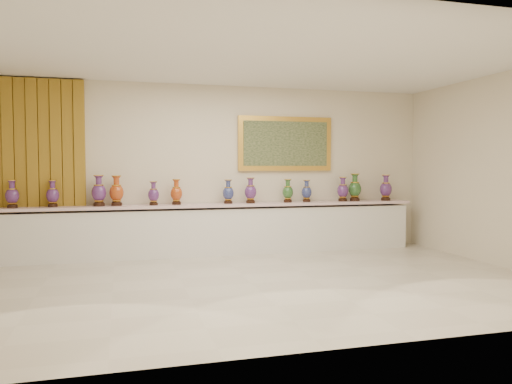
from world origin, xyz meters
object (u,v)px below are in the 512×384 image
vase_0 (12,195)px  counter (219,230)px  vase_2 (99,192)px  vase_1 (53,195)px

vase_0 → counter: bearing=0.8°
vase_0 → vase_2: vase_2 is taller
counter → vase_2: bearing=-179.6°
vase_0 → vase_2: size_ratio=0.86×
vase_1 → counter: bearing=-0.3°
vase_0 → vase_2: 1.30m
counter → vase_2: vase_2 is taller
vase_2 → vase_1: bearing=177.7°
vase_1 → vase_2: bearing=-2.3°
vase_0 → vase_2: (1.30, 0.03, 0.03)m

